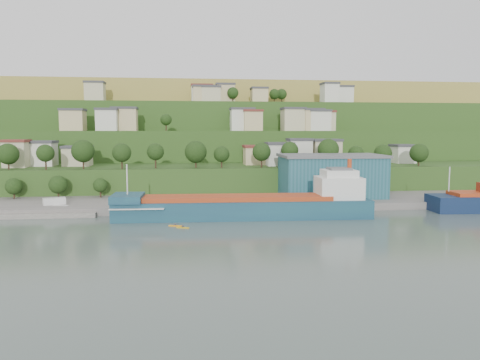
{
  "coord_description": "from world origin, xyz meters",
  "views": [
    {
      "loc": [
        -12.29,
        -107.45,
        21.88
      ],
      "look_at": [
        2.26,
        15.0,
        8.97
      ],
      "focal_mm": 35.0,
      "sensor_mm": 36.0,
      "label": 1
    }
  ],
  "objects": [
    {
      "name": "ground",
      "position": [
        0.0,
        0.0,
        0.0
      ],
      "size": [
        500.0,
        500.0,
        0.0
      ],
      "primitive_type": "plane",
      "color": "#4C5C58",
      "rests_on": "ground"
    },
    {
      "name": "caravan",
      "position": [
        -47.63,
        23.29,
        2.54
      ],
      "size": [
        6.22,
        4.34,
        2.68
      ],
      "primitive_type": "cube",
      "rotation": [
        0.0,
        0.0,
        0.38
      ],
      "color": "silver",
      "rests_on": "pebble_beach"
    },
    {
      "name": "cargo_ship_near",
      "position": [
        4.41,
        8.57,
        2.65
      ],
      "size": [
        64.95,
        12.6,
        16.61
      ],
      "rotation": [
        0.0,
        0.0,
        -0.04
      ],
      "color": "#14304C",
      "rests_on": "ground"
    },
    {
      "name": "kayak_yellow",
      "position": [
        -12.86,
        -2.42,
        0.22
      ],
      "size": [
        2.95,
        1.61,
        0.74
      ],
      "rotation": [
        0.0,
        0.0,
        -0.39
      ],
      "color": "gold",
      "rests_on": "ground"
    },
    {
      "name": "hillside",
      "position": [
        0.02,
        168.69,
        0.09
      ],
      "size": [
        360.0,
        210.86,
        96.0
      ],
      "color": "#284719",
      "rests_on": "ground"
    },
    {
      "name": "dinghy",
      "position": [
        -45.57,
        21.41,
        1.61
      ],
      "size": [
        4.32,
        2.18,
        0.83
      ],
      "primitive_type": "cube",
      "rotation": [
        0.0,
        0.0,
        -0.16
      ],
      "color": "silver",
      "rests_on": "pebble_beach"
    },
    {
      "name": "quay",
      "position": [
        20.0,
        28.0,
        0.0
      ],
      "size": [
        220.0,
        26.0,
        4.0
      ],
      "primitive_type": "cube",
      "color": "slate",
      "rests_on": "ground"
    },
    {
      "name": "kayak_orange",
      "position": [
        -14.62,
        -0.13,
        0.23
      ],
      "size": [
        3.1,
        1.51,
        0.77
      ],
      "rotation": [
        0.0,
        0.0,
        -0.33
      ],
      "color": "orange",
      "rests_on": "ground"
    },
    {
      "name": "warehouse",
      "position": [
        32.34,
        31.0,
        8.43
      ],
      "size": [
        31.52,
        19.86,
        12.8
      ],
      "rotation": [
        0.0,
        0.0,
        -0.03
      ],
      "color": "#1E515A",
      "rests_on": "quay"
    },
    {
      "name": "pebble_beach",
      "position": [
        -55.0,
        22.0,
        0.0
      ],
      "size": [
        40.0,
        18.0,
        2.4
      ],
      "primitive_type": "cube",
      "color": "slate",
      "rests_on": "ground"
    }
  ]
}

